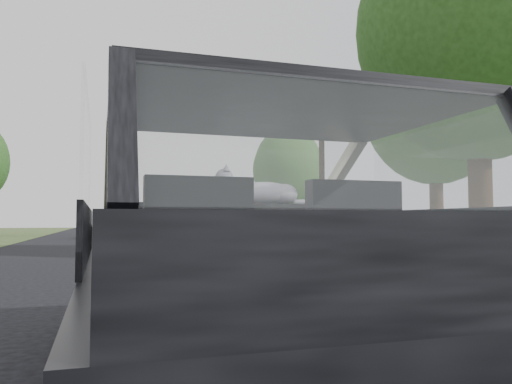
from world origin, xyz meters
TOP-DOWN VIEW (x-y plane):
  - ground at (0.00, 0.00)m, footprint 140.00×140.00m
  - subject_car at (0.00, 0.00)m, footprint 1.80×4.00m
  - dashboard at (0.00, 0.62)m, footprint 1.58×0.45m
  - driver_seat at (-0.40, -0.29)m, footprint 0.50×0.72m
  - passenger_seat at (0.40, -0.29)m, footprint 0.50×0.72m
  - steering_wheel at (-0.40, 0.33)m, footprint 0.36×0.36m
  - cat at (0.26, 0.64)m, footprint 0.64×0.30m
  - guardrail at (4.30, 10.00)m, footprint 0.05×90.00m
  - other_car at (0.12, 23.99)m, footprint 2.11×4.17m
  - highway_sign at (6.18, 26.38)m, footprint 0.17×1.09m
  - utility_pole at (7.85, 15.97)m, footprint 0.28×0.28m
  - tree_0 at (7.58, 6.77)m, footprint 7.02×7.02m
  - tree_1 at (12.18, 14.39)m, footprint 7.07×7.07m
  - tree_2 at (9.27, 23.75)m, footprint 3.87×3.87m
  - tree_3 at (14.02, 35.77)m, footprint 5.93×5.93m

SIDE VIEW (x-z plane):
  - ground at x=0.00m, z-range 0.00..0.00m
  - guardrail at x=4.30m, z-range 0.42..0.74m
  - other_car at x=0.12m, z-range 0.00..1.31m
  - subject_car at x=0.00m, z-range 0.00..1.45m
  - dashboard at x=0.00m, z-range 0.70..1.00m
  - driver_seat at x=-0.40m, z-range 0.67..1.09m
  - passenger_seat at x=0.40m, z-range 0.67..1.09m
  - steering_wheel at x=-0.40m, z-range 0.90..0.94m
  - cat at x=0.26m, z-range 0.95..1.23m
  - highway_sign at x=6.18m, z-range 0.00..2.72m
  - tree_2 at x=9.27m, z-range 0.00..5.82m
  - utility_pole at x=7.85m, z-range 0.00..7.24m
  - tree_0 at x=7.58m, z-range 0.00..8.46m
  - tree_3 at x=14.02m, z-range 0.00..8.48m
  - tree_1 at x=12.18m, z-range 0.00..8.79m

